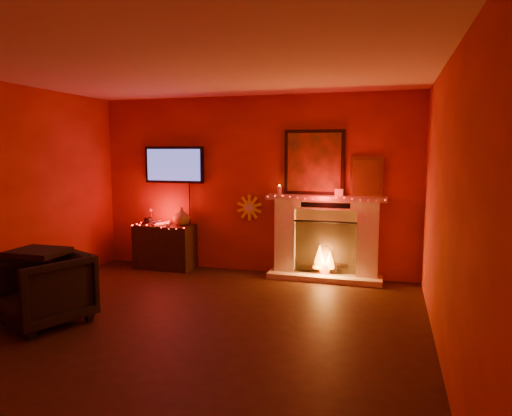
{
  "coord_description": "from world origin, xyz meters",
  "views": [
    {
      "loc": [
        2.01,
        -4.21,
        1.87
      ],
      "look_at": [
        0.29,
        1.7,
        1.1
      ],
      "focal_mm": 32.0,
      "sensor_mm": 36.0,
      "label": 1
    }
  ],
  "objects_px": {
    "tv": "(174,165)",
    "armchair": "(44,289)",
    "fireplace": "(325,230)",
    "sunburst_clock": "(249,208)",
    "console_table": "(166,244)"
  },
  "relations": [
    {
      "from": "fireplace",
      "to": "tv",
      "type": "height_order",
      "value": "fireplace"
    },
    {
      "from": "tv",
      "to": "armchair",
      "type": "height_order",
      "value": "tv"
    },
    {
      "from": "tv",
      "to": "sunburst_clock",
      "type": "relative_size",
      "value": 3.1
    },
    {
      "from": "fireplace",
      "to": "armchair",
      "type": "distance_m",
      "value": 3.78
    },
    {
      "from": "fireplace",
      "to": "armchair",
      "type": "xyz_separation_m",
      "value": [
        -2.68,
        -2.65,
        -0.34
      ]
    },
    {
      "from": "tv",
      "to": "fireplace",
      "type": "bearing_deg",
      "value": -1.5
    },
    {
      "from": "sunburst_clock",
      "to": "tv",
      "type": "bearing_deg",
      "value": -178.76
    },
    {
      "from": "tv",
      "to": "console_table",
      "type": "distance_m",
      "value": 1.27
    },
    {
      "from": "sunburst_clock",
      "to": "armchair",
      "type": "bearing_deg",
      "value": -118.51
    },
    {
      "from": "sunburst_clock",
      "to": "console_table",
      "type": "height_order",
      "value": "sunburst_clock"
    },
    {
      "from": "fireplace",
      "to": "sunburst_clock",
      "type": "relative_size",
      "value": 5.45
    },
    {
      "from": "armchair",
      "to": "console_table",
      "type": "bearing_deg",
      "value": 110.46
    },
    {
      "from": "sunburst_clock",
      "to": "console_table",
      "type": "distance_m",
      "value": 1.48
    },
    {
      "from": "sunburst_clock",
      "to": "console_table",
      "type": "relative_size",
      "value": 0.41
    },
    {
      "from": "tv",
      "to": "armchair",
      "type": "xyz_separation_m",
      "value": [
        -0.24,
        -2.71,
        -1.26
      ]
    }
  ]
}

